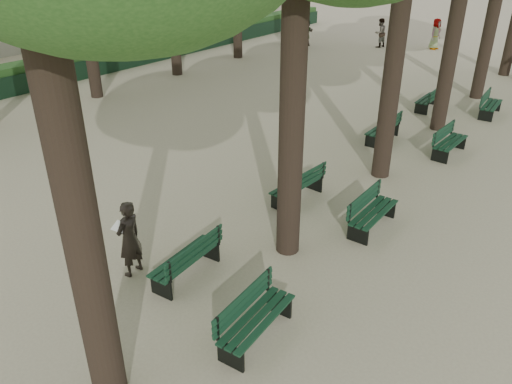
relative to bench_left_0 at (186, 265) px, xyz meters
The scene contains 15 objects.
ground 1.00m from the bench_left_0, 112.33° to the right, with size 120.00×120.00×0.00m, color tan.
bench_left_0 is the anchor object (origin of this frame).
bench_left_1 4.28m from the bench_left_0, 90.00° to the left, with size 0.70×1.84×0.92m.
bench_left_2 9.73m from the bench_left_0, 90.00° to the left, with size 0.57×1.80×0.92m.
bench_left_3 14.18m from the bench_left_0, 90.00° to the left, with size 0.61×1.81×0.92m.
bench_right_0 2.34m from the bench_left_0, 14.24° to the right, with size 0.69×1.83×0.92m.
bench_right_1 4.71m from the bench_left_0, 61.21° to the left, with size 0.59×1.80×0.92m.
bench_right_2 10.14m from the bench_left_0, 77.08° to the left, with size 0.65×1.82×0.92m.
bench_right_3 15.03m from the bench_left_0, 81.32° to the left, with size 0.68×1.83×0.92m.
man_with_map 1.30m from the bench_left_0, 149.26° to the right, with size 0.64×0.71×1.70m.
pedestrian_e 24.95m from the bench_left_0, 116.16° to the left, with size 1.55×0.33×1.67m, color #262628.
pedestrian_d 26.70m from the bench_left_0, 98.71° to the left, with size 0.90×0.37×1.85m, color #262628.
pedestrian_a 25.86m from the bench_left_0, 105.83° to the left, with size 0.86×0.35×1.77m, color #262628.
fence 18.39m from the bench_left_0, 146.66° to the left, with size 0.08×42.00×0.90m, color black.
hedge 18.98m from the bench_left_0, 147.82° to the left, with size 1.20×42.00×1.20m, color #1E4718.
Camera 1 is at (6.66, -5.06, 6.41)m, focal length 35.00 mm.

